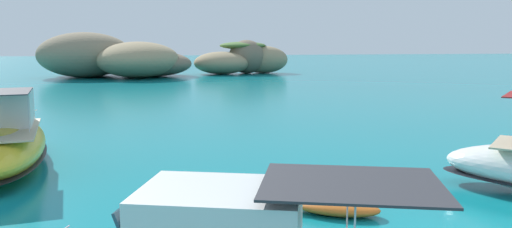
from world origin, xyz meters
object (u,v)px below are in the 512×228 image
islet_large (117,59)px  islet_small (243,59)px  motorboat_yellow (5,141)px  dinghy_tender (336,207)px

islet_large → islet_small: size_ratio=1.49×
islet_large → islet_small: islet_large is taller
islet_large → motorboat_yellow: (-1.86, -57.13, -1.57)m
islet_large → motorboat_yellow: 57.18m
motorboat_yellow → dinghy_tender: bearing=-38.1°
islet_small → dinghy_tender: size_ratio=6.18×
motorboat_yellow → dinghy_tender: (11.23, -8.79, -0.82)m
islet_large → motorboat_yellow: islet_large is taller
islet_small → islet_large: bearing=-169.8°
islet_large → motorboat_yellow: size_ratio=2.39×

